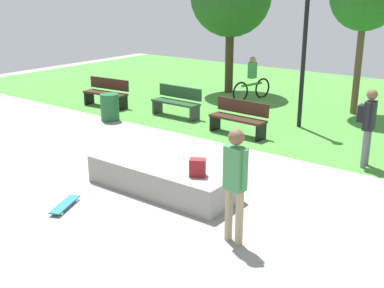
% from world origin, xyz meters
% --- Properties ---
extents(ground_plane, '(28.00, 28.00, 0.00)m').
position_xyz_m(ground_plane, '(0.00, 0.00, 0.00)').
color(ground_plane, gray).
extents(grass_lawn, '(26.60, 11.52, 0.01)m').
position_xyz_m(grass_lawn, '(0.00, 8.24, 0.00)').
color(grass_lawn, '#478C38').
rests_on(grass_lawn, ground_plane).
extents(concrete_ledge, '(3.00, 1.07, 0.54)m').
position_xyz_m(concrete_ledge, '(0.43, -0.73, 0.27)').
color(concrete_ledge, gray).
rests_on(concrete_ledge, ground_plane).
extents(backpack_on_ledge, '(0.34, 0.31, 0.32)m').
position_xyz_m(backpack_on_ledge, '(1.32, -0.80, 0.70)').
color(backpack_on_ledge, maroon).
rests_on(backpack_on_ledge, concrete_ledge).
extents(skater_performing_trick, '(0.42, 0.26, 1.82)m').
position_xyz_m(skater_performing_trick, '(2.61, -1.60, 1.08)').
color(skater_performing_trick, tan).
rests_on(skater_performing_trick, ground_plane).
extents(skateboard_by_ledge, '(0.50, 0.81, 0.08)m').
position_xyz_m(skateboard_by_ledge, '(-0.44, -2.38, 0.06)').
color(skateboard_by_ledge, teal).
rests_on(skateboard_by_ledge, ground_plane).
extents(park_bench_near_path, '(1.63, 0.60, 0.91)m').
position_xyz_m(park_bench_near_path, '(-5.56, 3.47, 0.48)').
color(park_bench_near_path, '#331E14').
rests_on(park_bench_near_path, ground_plane).
extents(park_bench_far_right, '(1.61, 0.50, 0.91)m').
position_xyz_m(park_bench_far_right, '(-2.90, 3.83, 0.48)').
color(park_bench_far_right, '#1E4223').
rests_on(park_bench_far_right, ground_plane).
extents(park_bench_by_oak, '(1.62, 0.54, 0.91)m').
position_xyz_m(park_bench_by_oak, '(-0.40, 3.36, 0.48)').
color(park_bench_by_oak, '#331E14').
rests_on(park_bench_by_oak, ground_plane).
extents(lamp_post, '(0.28, 0.28, 4.49)m').
position_xyz_m(lamp_post, '(0.55, 5.03, 2.71)').
color(lamp_post, black).
rests_on(lamp_post, ground_plane).
extents(trash_bin, '(0.54, 0.54, 0.79)m').
position_xyz_m(trash_bin, '(-4.19, 2.30, 0.39)').
color(trash_bin, '#1E592D').
rests_on(trash_bin, ground_plane).
extents(pedestrian_with_backpack, '(0.36, 0.43, 1.72)m').
position_xyz_m(pedestrian_with_backpack, '(3.06, 2.96, 1.03)').
color(pedestrian_with_backpack, slate).
rests_on(pedestrian_with_backpack, ground_plane).
extents(cyclist_on_bicycle, '(0.47, 1.79, 1.52)m').
position_xyz_m(cyclist_on_bicycle, '(-2.32, 7.25, 0.63)').
color(cyclist_on_bicycle, black).
rests_on(cyclist_on_bicycle, ground_plane).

